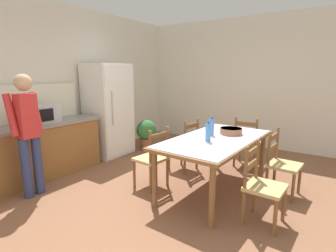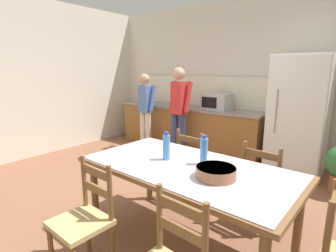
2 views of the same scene
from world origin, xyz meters
name	(u,v)px [view 1 (image 1 of 2)]	position (x,y,z in m)	size (l,w,h in m)	color
ground_plane	(176,198)	(0.00, 0.00, 0.00)	(8.32, 8.32, 0.00)	brown
wall_back	(53,85)	(0.00, 2.66, 1.45)	(6.52, 0.12, 2.90)	silver
wall_right	(253,83)	(3.26, 0.00, 1.45)	(0.12, 5.20, 2.90)	silver
kitchen_counter	(0,160)	(-1.19, 2.23, 0.45)	(3.14, 0.66, 0.89)	brown
refrigerator	(109,110)	(0.89, 2.19, 0.93)	(0.80, 0.73, 1.85)	white
microwave	(40,114)	(-0.54, 2.21, 1.04)	(0.50, 0.39, 0.30)	#B2B7BC
dining_table	(216,143)	(0.51, -0.34, 0.71)	(1.98, 1.08, 0.78)	brown
bottle_near_centre	(208,132)	(0.27, -0.33, 0.91)	(0.07, 0.07, 0.27)	#4C8ED6
bottle_off_centre	(211,127)	(0.61, -0.22, 0.91)	(0.07, 0.07, 0.27)	#4C8ED6
serving_bowl	(231,131)	(0.85, -0.43, 0.84)	(0.32, 0.32, 0.09)	#9E6642
chair_head_end	(247,143)	(1.77, -0.39, 0.44)	(0.42, 0.44, 0.91)	brown
chair_side_far_left	(153,158)	(0.11, 0.47, 0.44)	(0.46, 0.44, 0.91)	brown
chair_side_far_right	(185,145)	(0.98, 0.44, 0.44)	(0.46, 0.44, 0.91)	brown
chair_side_near_right	(282,164)	(0.92, -1.15, 0.44)	(0.45, 0.43, 0.91)	brown
chair_side_near_left	(262,186)	(0.04, -1.11, 0.44)	(0.44, 0.42, 0.91)	brown
person_at_counter	(28,129)	(-1.03, 1.69, 0.94)	(0.42, 0.29, 1.66)	navy
potted_plant	(147,133)	(1.57, 1.76, 0.39)	(0.44, 0.44, 0.67)	brown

